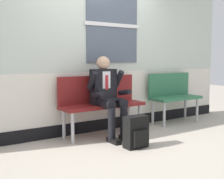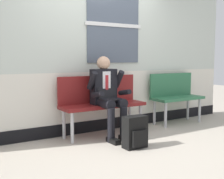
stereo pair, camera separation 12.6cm
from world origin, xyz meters
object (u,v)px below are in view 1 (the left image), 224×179
(bench_empty, at_px, (173,94))
(person_seated, at_px, (108,94))
(bench_with_person, at_px, (101,100))
(backpack, at_px, (136,132))

(bench_empty, distance_m, person_seated, 1.63)
(bench_with_person, relative_size, person_seated, 1.11)
(person_seated, relative_size, backpack, 2.85)
(bench_empty, height_order, backpack, bench_empty)
(bench_with_person, relative_size, bench_empty, 1.34)
(bench_with_person, relative_size, backpack, 3.15)
(bench_empty, bearing_deg, bench_with_person, 179.92)
(backpack, bearing_deg, bench_with_person, 91.58)
(person_seated, bearing_deg, bench_with_person, 90.00)
(bench_empty, distance_m, backpack, 1.85)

